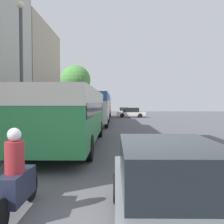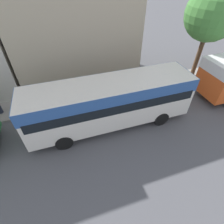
% 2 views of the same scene
% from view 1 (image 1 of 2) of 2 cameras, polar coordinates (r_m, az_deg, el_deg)
% --- Properties ---
extents(building_far_terrace, '(5.18, 9.57, 9.54)m').
position_cam_1_polar(building_far_terrace, '(25.66, -19.79, 7.75)').
color(building_far_terrace, '#BCAD93').
rests_on(building_far_terrace, ground_plane).
extents(bus_lead, '(2.64, 10.77, 2.81)m').
position_cam_1_polar(bus_lead, '(12.81, -8.99, 0.48)').
color(bus_lead, '#2D8447').
rests_on(bus_lead, ground_plane).
extents(bus_following, '(2.50, 10.05, 3.13)m').
position_cam_1_polar(bus_following, '(24.70, -3.59, 1.72)').
color(bus_following, silver).
rests_on(bus_following, ground_plane).
extents(bus_third_in_line, '(2.61, 9.17, 3.09)m').
position_cam_1_polar(bus_third_in_line, '(36.62, -2.40, 1.81)').
color(bus_third_in_line, '#EA5B23').
rests_on(bus_third_in_line, ground_plane).
extents(motorcycle_behind_lead, '(0.39, 2.24, 1.73)m').
position_cam_1_polar(motorcycle_behind_lead, '(5.30, -21.04, -14.63)').
color(motorcycle_behind_lead, '#1E2338').
rests_on(motorcycle_behind_lead, ground_plane).
extents(car_crossing, '(1.85, 3.92, 1.35)m').
position_cam_1_polar(car_crossing, '(46.08, 2.74, 0.27)').
color(car_crossing, silver).
rests_on(car_crossing, ground_plane).
extents(car_far_curb, '(1.90, 4.39, 1.54)m').
position_cam_1_polar(car_far_curb, '(4.40, 13.20, -16.52)').
color(car_far_curb, slate).
rests_on(car_far_curb, ground_plane).
extents(car_distant, '(4.31, 1.86, 1.46)m').
position_cam_1_polar(car_distant, '(37.74, 4.32, -0.07)').
color(car_distant, silver).
rests_on(car_distant, ground_plane).
extents(pedestrian_near_curb, '(0.38, 0.38, 1.67)m').
position_cam_1_polar(pedestrian_near_curb, '(18.36, -15.46, -1.71)').
color(pedestrian_near_curb, '#232838').
rests_on(pedestrian_near_curb, sidewalk).
extents(street_tree, '(4.02, 4.02, 7.11)m').
position_cam_1_polar(street_tree, '(34.24, -8.32, 7.18)').
color(street_tree, brown).
rests_on(street_tree, sidewalk).
extents(lamp_post, '(0.36, 0.36, 6.84)m').
position_cam_1_polar(lamp_post, '(12.83, -20.02, 10.73)').
color(lamp_post, '#47474C').
rests_on(lamp_post, sidewalk).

